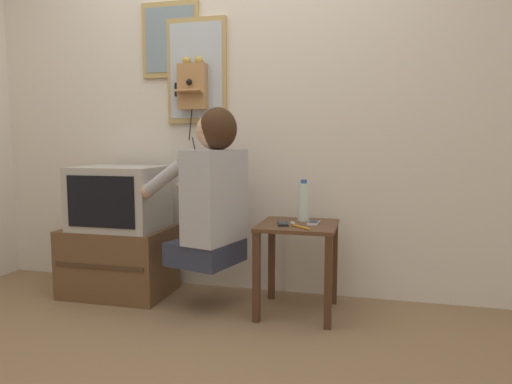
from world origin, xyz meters
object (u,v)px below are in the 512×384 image
object	(u,v)px
wall_phone_antique	(193,86)
water_bottle	(303,202)
person	(211,191)
toothbrush	(299,226)
framed_picture	(170,40)
cell_phone_spare	(314,223)
wall_mirror	(197,71)
television	(120,198)
cell_phone_held	(283,224)

from	to	relation	value
wall_phone_antique	water_bottle	xyz separation A→B (m)	(0.79, -0.20, -0.74)
person	toothbrush	distance (m)	0.57
framed_picture	cell_phone_spare	distance (m)	1.60
framed_picture	cell_phone_spare	xyz separation A→B (m)	(1.04, -0.32, -1.17)
wall_mirror	person	bearing A→B (deg)	-59.43
television	cell_phone_spare	size ratio (longest dim) A/B	4.45
toothbrush	cell_phone_spare	bearing A→B (deg)	19.33
person	television	bearing A→B (deg)	96.15
water_bottle	wall_phone_antique	bearing A→B (deg)	165.81
wall_mirror	water_bottle	world-z (taller)	wall_mirror
cell_phone_held	cell_phone_spare	world-z (taller)	same
television	water_bottle	xyz separation A→B (m)	(1.21, 0.07, 0.00)
wall_mirror	toothbrush	distance (m)	1.32
cell_phone_held	toothbrush	size ratio (longest dim) A/B	1.03
television	wall_phone_antique	distance (m)	0.89
framed_picture	toothbrush	size ratio (longest dim) A/B	3.86
wall_phone_antique	person	bearing A→B (deg)	-55.62
person	toothbrush	bearing A→B (deg)	-78.47
cell_phone_held	cell_phone_spare	distance (m)	0.19
toothbrush	cell_phone_held	bearing A→B (deg)	105.17
television	wall_mirror	size ratio (longest dim) A/B	0.79
person	water_bottle	distance (m)	0.56
person	cell_phone_held	bearing A→B (deg)	-71.61
wall_phone_antique	water_bottle	distance (m)	1.10
wall_phone_antique	framed_picture	distance (m)	0.37
person	wall_mirror	world-z (taller)	wall_mirror
television	cell_phone_spare	distance (m)	1.29
person	cell_phone_held	xyz separation A→B (m)	(0.43, 0.02, -0.18)
wall_phone_antique	water_bottle	bearing A→B (deg)	-14.19
wall_phone_antique	cell_phone_held	distance (m)	1.15
person	toothbrush	size ratio (longest dim) A/B	7.13
wall_phone_antique	framed_picture	xyz separation A→B (m)	(-0.18, 0.04, 0.32)
person	cell_phone_held	size ratio (longest dim) A/B	6.95
television	toothbrush	distance (m)	1.23
television	toothbrush	bearing A→B (deg)	-7.06
television	water_bottle	distance (m)	1.21
person	toothbrush	xyz separation A→B (m)	(0.53, -0.04, -0.18)
cell_phone_held	cell_phone_spare	bearing A→B (deg)	10.59
framed_picture	water_bottle	world-z (taller)	framed_picture
wall_phone_antique	wall_mirror	size ratio (longest dim) A/B	1.03
toothbrush	person	bearing A→B (deg)	130.76
television	cell_phone_held	bearing A→B (deg)	-4.71
water_bottle	wall_mirror	bearing A→B (deg)	162.79
person	framed_picture	distance (m)	1.17
cell_phone_spare	wall_mirror	bearing A→B (deg)	161.24
cell_phone_held	toothbrush	world-z (taller)	toothbrush
framed_picture	cell_phone_held	bearing A→B (deg)	-24.82
person	cell_phone_spare	bearing A→B (deg)	-64.90
television	toothbrush	world-z (taller)	television
framed_picture	wall_mirror	size ratio (longest dim) A/B	0.72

